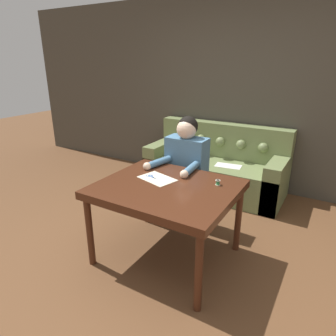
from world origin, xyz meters
TOP-DOWN VIEW (x-y plane):
  - ground_plane at (0.00, 0.00)m, footprint 16.00×16.00m
  - wall_back at (0.00, 2.22)m, footprint 8.00×0.06m
  - dining_table at (0.01, 0.14)m, footprint 1.18×1.00m
  - couch at (-0.19, 1.83)m, footprint 1.87×0.80m
  - person at (-0.14, 0.80)m, footprint 0.50×0.62m
  - pattern_paper_main at (-0.14, 0.23)m, footprint 0.38×0.30m
  - scissors at (-0.19, 0.23)m, footprint 0.23×0.14m
  - thread_spool at (0.39, 0.38)m, footprint 0.04×0.04m

SIDE VIEW (x-z plane):
  - ground_plane at x=0.00m, z-range 0.00..0.00m
  - couch at x=-0.19m, z-range -0.13..0.78m
  - person at x=-0.14m, z-range 0.02..1.23m
  - dining_table at x=0.01m, z-range 0.29..1.02m
  - pattern_paper_main at x=-0.14m, z-range 0.73..0.73m
  - scissors at x=-0.19m, z-range 0.73..0.73m
  - thread_spool at x=0.39m, z-range 0.73..0.77m
  - wall_back at x=0.00m, z-range 0.00..2.60m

